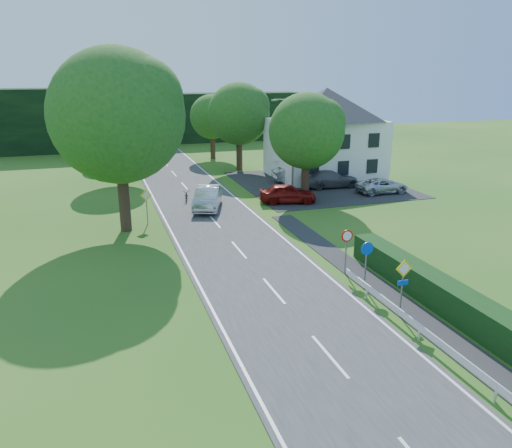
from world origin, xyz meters
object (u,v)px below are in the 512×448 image
object	(u,v)px
parked_car_grey	(331,179)
parked_car_silver_b	(382,186)
streetlight	(292,142)
motorcycle	(186,195)
parked_car_silver_a	(298,173)
parasol	(281,171)
parked_car_red	(288,193)
moving_car	(207,198)

from	to	relation	value
parked_car_grey	parked_car_silver_b	bearing A→B (deg)	-133.47
streetlight	motorcycle	distance (m)	9.72
motorcycle	parked_car_silver_a	world-z (taller)	parked_car_silver_a
parasol	motorcycle	bearing A→B (deg)	-155.79
parked_car_silver_b	parasol	size ratio (longest dim) A/B	1.96
streetlight	parked_car_grey	bearing A→B (deg)	17.38
parked_car_silver_a	parasol	size ratio (longest dim) A/B	2.14
parked_car_grey	motorcycle	bearing A→B (deg)	96.28
parked_car_red	motorcycle	bearing A→B (deg)	81.62
streetlight	parked_car_silver_a	xyz separation A→B (m)	(2.55, 4.47, -3.62)
parked_car_silver_a	parked_car_grey	world-z (taller)	parked_car_silver_a
parasol	parked_car_silver_b	bearing A→B (deg)	-46.43
parked_car_silver_b	motorcycle	bearing A→B (deg)	80.77
streetlight	moving_car	size ratio (longest dim) A/B	1.57
motorcycle	parked_car_silver_b	size ratio (longest dim) A/B	0.37
parasol	moving_car	bearing A→B (deg)	-139.81
motorcycle	parked_car_red	xyz separation A→B (m)	(7.54, -3.22, 0.32)
moving_car	parked_car_red	xyz separation A→B (m)	(6.46, -0.24, -0.07)
moving_car	parked_car_grey	bearing A→B (deg)	36.12
motorcycle	parked_car_silver_b	distance (m)	16.71
parked_car_red	parasol	world-z (taller)	parasol
parked_car_grey	parked_car_silver_b	xyz separation A→B (m)	(3.24, -3.38, -0.13)
motorcycle	parasol	bearing A→B (deg)	35.25
motorcycle	parasol	size ratio (longest dim) A/B	0.73
streetlight	parked_car_grey	world-z (taller)	streetlight
parked_car_grey	streetlight	bearing A→B (deg)	110.15
parked_car_silver_a	parked_car_grey	bearing A→B (deg)	-143.70
moving_car	parked_car_silver_a	world-z (taller)	moving_car
parked_car_silver_a	parked_car_grey	xyz separation A→B (m)	(1.87, -3.08, -0.06)
moving_car	parked_car_silver_a	distance (m)	12.39
parked_car_red	streetlight	bearing A→B (deg)	-11.51
parked_car_silver_b	streetlight	bearing A→B (deg)	75.00
streetlight	parasol	xyz separation A→B (m)	(1.00, 5.00, -3.39)
moving_car	parked_car_silver_a	bearing A→B (deg)	52.52
moving_car	parked_car_silver_b	distance (m)	15.43
streetlight	motorcycle	size ratio (longest dim) A/B	4.75
streetlight	parked_car_red	size ratio (longest dim) A/B	1.78
parked_car_red	parked_car_grey	world-z (taller)	parked_car_red
parasol	streetlight	bearing A→B (deg)	-101.33
streetlight	moving_car	world-z (taller)	streetlight
parked_car_silver_a	parked_car_grey	size ratio (longest dim) A/B	0.95
parked_car_silver_a	streetlight	bearing A→B (deg)	155.35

